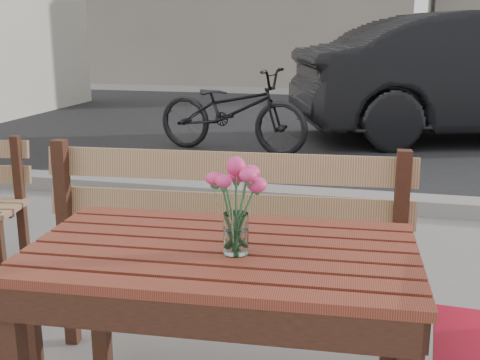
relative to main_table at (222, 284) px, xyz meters
name	(u,v)px	position (x,y,z in m)	size (l,w,h in m)	color
street	(334,151)	(-0.08, 5.01, -0.58)	(30.00, 8.12, 0.12)	black
main_table	(222,284)	(0.00, 0.00, 0.00)	(1.22, 0.76, 0.73)	#5D2218
main_bench	(221,235)	(-0.15, 0.52, -0.03)	(1.56, 0.58, 0.95)	#8B6248
main_vase	(236,194)	(0.05, -0.04, 0.30)	(0.16, 0.16, 0.29)	white
bicycle	(232,110)	(-1.22, 4.86, -0.13)	(0.63, 1.80, 0.95)	black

